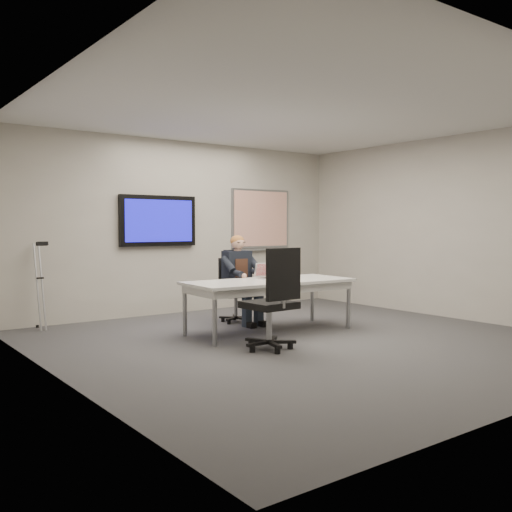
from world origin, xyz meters
TOP-DOWN VIEW (x-y plane):
  - floor at (0.00, 0.00)m, footprint 6.00×6.00m
  - ceiling at (0.00, 0.00)m, footprint 6.00×6.00m
  - wall_back at (0.00, 3.00)m, footprint 6.00×0.02m
  - wall_left at (-3.00, 0.00)m, footprint 0.02×6.00m
  - wall_right at (3.00, 0.00)m, footprint 0.02×6.00m
  - conference_table at (0.01, 0.74)m, footprint 2.31×1.07m
  - tv_display at (-0.50, 2.95)m, footprint 1.30×0.09m
  - whiteboard at (1.55, 2.97)m, footprint 1.25×0.08m
  - office_chair_far at (0.10, 1.69)m, footprint 0.52×0.52m
  - office_chair_near at (-0.66, -0.15)m, footprint 0.58×0.58m
  - seated_person at (0.09, 1.46)m, footprint 0.41×0.70m
  - crutch at (-2.39, 2.77)m, footprint 0.42×0.67m
  - laptop at (0.13, 0.93)m, footprint 0.33×0.33m
  - name_tent at (-0.07, 0.45)m, footprint 0.27×0.08m
  - pen at (-0.00, 0.39)m, footprint 0.05×0.13m

SIDE VIEW (x-z plane):
  - floor at x=0.00m, z-range -0.01..0.01m
  - office_chair_far at x=0.10m, z-range -0.18..0.76m
  - office_chair_near at x=-0.66m, z-range -0.22..0.95m
  - seated_person at x=0.09m, z-range -0.12..1.16m
  - conference_table at x=0.01m, z-range 0.27..0.96m
  - crutch at x=-2.39m, z-range -0.03..1.26m
  - pen at x=0.00m, z-range 0.70..0.71m
  - name_tent at x=-0.07m, z-range 0.70..0.80m
  - laptop at x=0.13m, z-range 0.64..0.86m
  - wall_back at x=0.00m, z-range 0.00..2.80m
  - wall_left at x=-3.00m, z-range 0.00..2.80m
  - wall_right at x=3.00m, z-range 0.00..2.80m
  - tv_display at x=-0.50m, z-range 1.10..1.90m
  - whiteboard at x=1.55m, z-range 0.98..2.08m
  - ceiling at x=0.00m, z-range 2.79..2.81m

